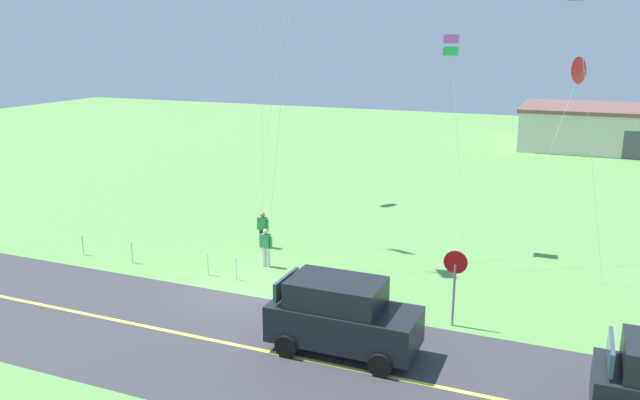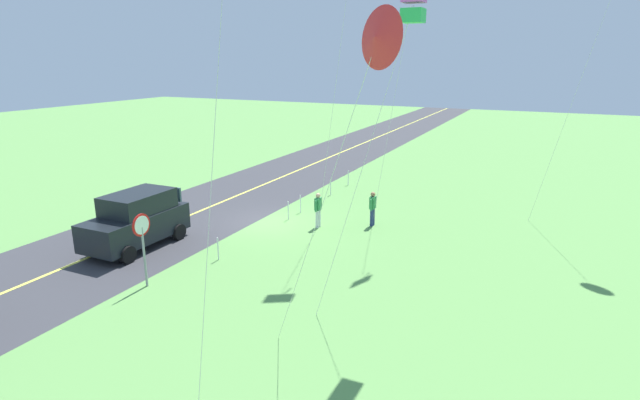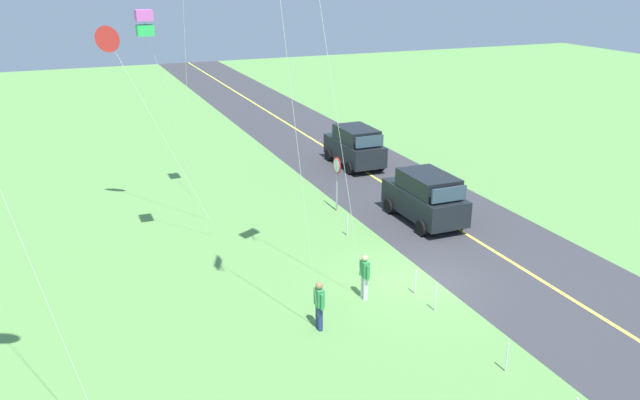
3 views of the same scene
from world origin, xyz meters
The scene contains 14 objects.
ground_plane centered at (0.00, 0.00, -0.05)m, with size 120.00×120.00×0.10m, color #60994C.
asphalt_road centered at (0.00, -4.00, 0.00)m, with size 120.00×7.00×0.00m, color #38383D.
road_centre_stripe centered at (0.00, -4.00, 0.01)m, with size 120.00×0.16×0.00m, color #E5E04C.
car_suv_foreground centered at (5.03, -3.11, 1.15)m, with size 4.40×2.12×2.24m.
car_parked_east_near centered at (13.97, -3.95, 1.15)m, with size 4.40×2.12×2.24m.
stop_sign centered at (7.75, -0.10, 1.80)m, with size 0.76×0.08×2.56m.
person_adult_near centered at (-0.35, 2.46, 0.86)m, with size 0.58×0.22×1.60m.
person_adult_companion centered at (-1.62, 4.62, 0.86)m, with size 0.58×0.22×1.60m.
kite_yellow_high centered at (5.66, 8.10, 8.75)m, with size 1.75×2.44×9.21m.
kite_green_far centered at (10.78, 8.92, 7.77)m, with size 2.45×3.89×8.36m.
fence_post_1 centered at (-5.68, 0.70, 0.45)m, with size 0.05×0.05×0.90m, color silver.
fence_post_2 centered at (-2.01, 0.70, 0.45)m, with size 0.05×0.05×0.90m, color silver.
fence_post_3 centered at (-0.74, 0.70, 0.45)m, with size 0.05×0.05×0.90m, color silver.
fence_post_4 centered at (4.81, 0.70, 0.45)m, with size 0.05×0.05×0.90m, color silver.
Camera 3 is at (-18.00, 11.36, 10.56)m, focal length 36.66 mm.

